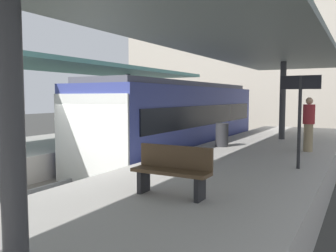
{
  "coord_description": "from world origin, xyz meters",
  "views": [
    {
      "loc": [
        6.67,
        -7.07,
        2.71
      ],
      "look_at": [
        0.06,
        4.88,
        1.58
      ],
      "focal_mm": 37.86,
      "sensor_mm": 36.0,
      "label": 1
    }
  ],
  "objects_px": {
    "commuter_train": "(179,121)",
    "passenger_near_bench": "(309,123)",
    "platform_bench": "(172,169)",
    "platform_sign": "(300,101)",
    "litter_bin": "(222,135)"
  },
  "relations": [
    {
      "from": "commuter_train",
      "to": "passenger_near_bench",
      "type": "bearing_deg",
      "value": -13.51
    },
    {
      "from": "platform_sign",
      "to": "passenger_near_bench",
      "type": "distance_m",
      "value": 3.05
    },
    {
      "from": "commuter_train",
      "to": "platform_bench",
      "type": "height_order",
      "value": "commuter_train"
    },
    {
      "from": "platform_bench",
      "to": "platform_sign",
      "type": "bearing_deg",
      "value": 66.22
    },
    {
      "from": "passenger_near_bench",
      "to": "platform_bench",
      "type": "bearing_deg",
      "value": -102.03
    },
    {
      "from": "platform_bench",
      "to": "passenger_near_bench",
      "type": "relative_size",
      "value": 0.83
    },
    {
      "from": "litter_bin",
      "to": "commuter_train",
      "type": "bearing_deg",
      "value": 148.49
    },
    {
      "from": "platform_bench",
      "to": "platform_sign",
      "type": "distance_m",
      "value": 3.99
    },
    {
      "from": "litter_bin",
      "to": "passenger_near_bench",
      "type": "xyz_separation_m",
      "value": [
        2.76,
        0.24,
        0.48
      ]
    },
    {
      "from": "commuter_train",
      "to": "litter_bin",
      "type": "xyz_separation_m",
      "value": [
        2.43,
        -1.49,
        -0.33
      ]
    },
    {
      "from": "commuter_train",
      "to": "platform_sign",
      "type": "relative_size",
      "value": 4.97
    },
    {
      "from": "platform_bench",
      "to": "litter_bin",
      "type": "relative_size",
      "value": 1.75
    },
    {
      "from": "litter_bin",
      "to": "passenger_near_bench",
      "type": "bearing_deg",
      "value": 5.03
    },
    {
      "from": "commuter_train",
      "to": "platform_bench",
      "type": "xyz_separation_m",
      "value": [
        3.82,
        -7.69,
        -0.26
      ]
    },
    {
      "from": "commuter_train",
      "to": "platform_sign",
      "type": "height_order",
      "value": "commuter_train"
    }
  ]
}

